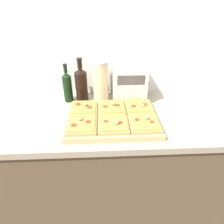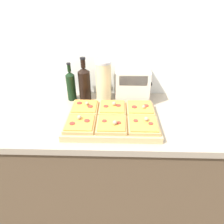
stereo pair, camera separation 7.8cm
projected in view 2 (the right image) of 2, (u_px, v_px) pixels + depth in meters
name	position (u px, v px, depth m)	size (l,w,h in m)	color
wall_back	(108.00, 48.00, 1.41)	(6.00, 0.06, 2.50)	silver
kitchen_counter	(107.00, 166.00, 1.52)	(2.63, 0.67, 0.92)	brown
cutting_board	(112.00, 120.00, 1.19)	(0.54, 0.38, 0.04)	tan
pizza_slice_back_left	(85.00, 107.00, 1.26)	(0.16, 0.17, 0.05)	tan
pizza_slice_back_center	(112.00, 108.00, 1.25)	(0.16, 0.17, 0.05)	tan
pizza_slice_back_right	(140.00, 108.00, 1.25)	(0.16, 0.17, 0.05)	tan
pizza_slice_front_left	(80.00, 124.00, 1.10)	(0.16, 0.17, 0.05)	tan
pizza_slice_front_center	(111.00, 124.00, 1.10)	(0.16, 0.17, 0.05)	tan
pizza_slice_front_right	(143.00, 125.00, 1.10)	(0.16, 0.17, 0.05)	tan
olive_oil_bottle	(71.00, 85.00, 1.41)	(0.06, 0.06, 0.27)	black
wine_bottle	(84.00, 83.00, 1.40)	(0.08, 0.08, 0.31)	black
grain_jar_tall	(103.00, 81.00, 1.38)	(0.11, 0.11, 0.29)	beige
toaster_oven	(132.00, 85.00, 1.39)	(0.25, 0.19, 0.23)	beige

